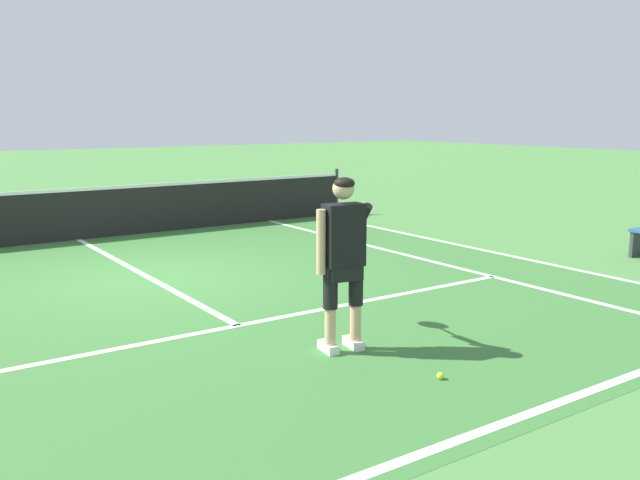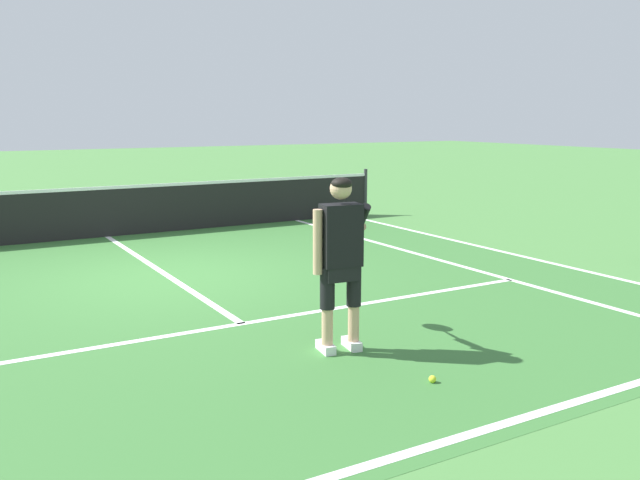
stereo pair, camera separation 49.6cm
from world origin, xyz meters
name	(u,v)px [view 2 (the right image)]	position (x,y,z in m)	size (l,w,h in m)	color
ground_plane	(168,276)	(0.00, 0.00, 0.00)	(80.00, 80.00, 0.00)	#477F3D
court_inner_surface	(194,293)	(0.00, -1.10, 0.00)	(10.98, 10.09, 0.00)	#387033
line_baseline	(431,446)	(0.00, -5.95, 0.00)	(10.98, 0.10, 0.01)	white
line_service	(242,324)	(0.00, -2.66, 0.00)	(8.23, 0.10, 0.01)	white
line_centre_service	(157,269)	(0.00, 0.54, 0.00)	(0.10, 6.40, 0.01)	white
line_singles_right	(439,260)	(4.12, -1.10, 0.00)	(0.10, 9.69, 0.01)	white
line_doubles_right	(501,251)	(5.49, -1.10, 0.00)	(0.10, 9.69, 0.01)	white
tennis_net	(106,211)	(0.00, 3.74, 0.50)	(11.96, 0.08, 1.07)	#333338
tennis_player	(340,252)	(0.49, -3.93, 0.99)	(0.76, 1.08, 1.71)	white
tennis_ball_near_feet	(432,379)	(0.75, -5.04, 0.03)	(0.07, 0.07, 0.07)	#CCE02D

